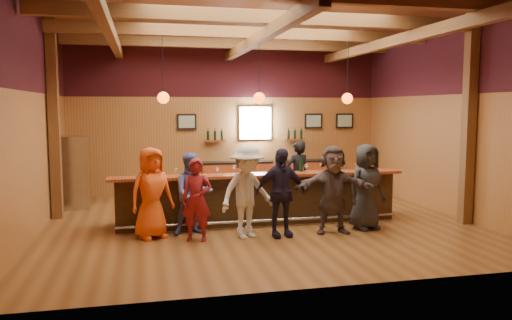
% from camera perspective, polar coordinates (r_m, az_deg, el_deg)
% --- Properties ---
extents(room, '(9.04, 9.00, 4.52)m').
position_cam_1_polar(room, '(10.72, 0.29, 9.82)').
color(room, brown).
rests_on(room, ground).
extents(bar_counter, '(6.30, 1.07, 1.11)m').
position_cam_1_polar(bar_counter, '(10.97, 0.26, -4.39)').
color(bar_counter, black).
rests_on(bar_counter, ground).
extents(back_bar_cabinet, '(4.00, 0.52, 0.95)m').
position_cam_1_polar(back_bar_cabinet, '(14.68, 1.62, -1.92)').
color(back_bar_cabinet, '#8E3719').
rests_on(back_bar_cabinet, ground).
extents(window, '(0.95, 0.09, 0.95)m').
position_cam_1_polar(window, '(14.67, -0.09, 4.25)').
color(window, silver).
rests_on(window, room).
extents(framed_pictures, '(5.35, 0.05, 0.45)m').
position_cam_1_polar(framed_pictures, '(14.87, 3.18, 4.45)').
color(framed_pictures, black).
rests_on(framed_pictures, room).
extents(wine_shelves, '(3.00, 0.18, 0.30)m').
position_cam_1_polar(wine_shelves, '(14.63, -0.04, 2.56)').
color(wine_shelves, '#8E3719').
rests_on(wine_shelves, room).
extents(pendant_lights, '(4.24, 0.24, 1.37)m').
position_cam_1_polar(pendant_lights, '(10.64, 0.36, 7.13)').
color(pendant_lights, black).
rests_on(pendant_lights, room).
extents(stainless_fridge, '(0.70, 0.70, 1.80)m').
position_cam_1_polar(stainless_fridge, '(13.17, -20.02, -1.34)').
color(stainless_fridge, silver).
rests_on(stainless_fridge, ground).
extents(customer_orange, '(1.01, 0.86, 1.76)m').
position_cam_1_polar(customer_orange, '(9.76, -11.86, -3.69)').
color(customer_orange, '#F75817').
rests_on(customer_orange, ground).
extents(customer_redvest, '(0.66, 0.55, 1.56)m').
position_cam_1_polar(customer_redvest, '(9.43, -6.79, -4.54)').
color(customer_redvest, maroon).
rests_on(customer_redvest, ground).
extents(customer_denim, '(0.86, 0.71, 1.62)m').
position_cam_1_polar(customer_denim, '(9.90, -7.23, -3.86)').
color(customer_denim, '#5565AA').
rests_on(customer_denim, ground).
extents(customer_white, '(1.32, 1.07, 1.79)m').
position_cam_1_polar(customer_white, '(9.56, -1.03, -3.67)').
color(customer_white, silver).
rests_on(customer_white, ground).
extents(customer_navy, '(1.05, 0.51, 1.73)m').
position_cam_1_polar(customer_navy, '(9.66, 2.81, -3.75)').
color(customer_navy, '#1D1831').
rests_on(customer_navy, ground).
extents(customer_brown, '(1.68, 0.72, 1.76)m').
position_cam_1_polar(customer_brown, '(10.04, 8.80, -3.35)').
color(customer_brown, '#4C3E3C').
rests_on(customer_brown, ground).
extents(customer_dark, '(0.98, 0.78, 1.76)m').
position_cam_1_polar(customer_dark, '(10.51, 12.48, -2.99)').
color(customer_dark, '#27282A').
rests_on(customer_dark, ground).
extents(bartender, '(0.70, 0.55, 1.70)m').
position_cam_1_polar(bartender, '(12.20, 4.81, -1.79)').
color(bartender, black).
rests_on(bartender, ground).
extents(ice_bucket, '(0.24, 0.24, 0.26)m').
position_cam_1_polar(ice_bucket, '(10.77, 2.63, -0.73)').
color(ice_bucket, brown).
rests_on(ice_bucket, bar_counter).
extents(bottle_a, '(0.08, 0.08, 0.36)m').
position_cam_1_polar(bottle_a, '(10.78, 2.28, -0.65)').
color(bottle_a, black).
rests_on(bottle_a, bar_counter).
extents(bottle_b, '(0.08, 0.08, 0.37)m').
position_cam_1_polar(bottle_b, '(10.89, 5.18, -0.57)').
color(bottle_b, black).
rests_on(bottle_b, bar_counter).
extents(glass_a, '(0.07, 0.07, 0.16)m').
position_cam_1_polar(glass_a, '(10.30, -12.87, -1.26)').
color(glass_a, silver).
rests_on(glass_a, bar_counter).
extents(glass_b, '(0.08, 0.08, 0.17)m').
position_cam_1_polar(glass_b, '(10.27, -9.10, -1.16)').
color(glass_b, silver).
rests_on(glass_b, bar_counter).
extents(glass_c, '(0.08, 0.08, 0.17)m').
position_cam_1_polar(glass_c, '(10.40, -7.64, -1.06)').
color(glass_c, silver).
rests_on(glass_c, bar_counter).
extents(glass_d, '(0.08, 0.08, 0.17)m').
position_cam_1_polar(glass_d, '(10.29, -4.41, -1.10)').
color(glass_d, silver).
rests_on(glass_d, bar_counter).
extents(glass_e, '(0.08, 0.08, 0.19)m').
position_cam_1_polar(glass_e, '(10.50, -2.49, -0.86)').
color(glass_e, silver).
rests_on(glass_e, bar_counter).
extents(glass_f, '(0.08, 0.08, 0.19)m').
position_cam_1_polar(glass_f, '(10.76, 5.73, -0.73)').
color(glass_f, silver).
rests_on(glass_f, bar_counter).
extents(glass_g, '(0.07, 0.07, 0.16)m').
position_cam_1_polar(glass_g, '(11.05, 7.47, -0.68)').
color(glass_g, silver).
rests_on(glass_g, bar_counter).
extents(glass_h, '(0.09, 0.09, 0.19)m').
position_cam_1_polar(glass_h, '(11.15, 11.41, -0.57)').
color(glass_h, silver).
rests_on(glass_h, bar_counter).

